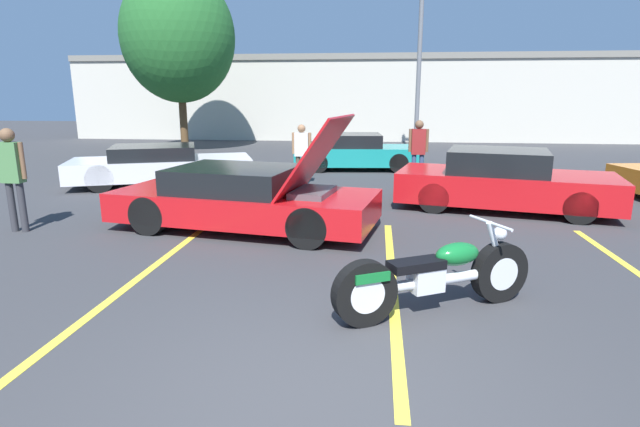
% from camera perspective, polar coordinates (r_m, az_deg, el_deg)
% --- Properties ---
extents(ground_plane, '(80.00, 80.00, 0.00)m').
position_cam_1_polar(ground_plane, '(4.21, -0.86, -21.20)').
color(ground_plane, '#38383A').
extents(parking_stripe_foreground, '(0.12, 5.82, 0.01)m').
position_cam_1_polar(parking_stripe_foreground, '(7.33, -19.21, -6.32)').
color(parking_stripe_foreground, yellow).
rests_on(parking_stripe_foreground, ground).
extents(parking_stripe_middle, '(0.12, 5.82, 0.01)m').
position_cam_1_polar(parking_stripe_middle, '(6.64, 8.24, -7.75)').
color(parking_stripe_middle, yellow).
rests_on(parking_stripe_middle, ground).
extents(far_building, '(32.00, 4.20, 4.40)m').
position_cam_1_polar(far_building, '(28.13, 5.70, 13.30)').
color(far_building, beige).
rests_on(far_building, ground).
extents(light_pole, '(1.21, 0.28, 6.69)m').
position_cam_1_polar(light_pole, '(21.02, 11.53, 16.84)').
color(light_pole, slate).
rests_on(light_pole, ground).
extents(tree_background, '(4.63, 4.63, 7.36)m').
position_cam_1_polar(tree_background, '(22.53, -15.89, 18.84)').
color(tree_background, brown).
rests_on(tree_background, ground).
extents(motorcycle, '(2.27, 1.30, 0.99)m').
position_cam_1_polar(motorcycle, '(5.72, 13.07, -7.03)').
color(motorcycle, black).
rests_on(motorcycle, ground).
extents(show_car_hood_open, '(4.93, 2.64, 2.05)m').
position_cam_1_polar(show_car_hood_open, '(9.08, -8.53, 1.71)').
color(show_car_hood_open, red).
rests_on(show_car_hood_open, ground).
extents(parked_car_mid_left_row, '(4.19, 2.18, 1.14)m').
position_cam_1_polar(parked_car_mid_left_row, '(16.42, 4.13, 6.98)').
color(parked_car_mid_left_row, teal).
rests_on(parked_car_mid_left_row, ground).
extents(parked_car_left_row, '(5.06, 3.40, 1.06)m').
position_cam_1_polar(parked_car_left_row, '(14.22, -17.75, 5.30)').
color(parked_car_left_row, silver).
rests_on(parked_car_left_row, ground).
extents(parked_car_mid_right_row, '(4.68, 2.80, 1.27)m').
position_cam_1_polar(parked_car_mid_right_row, '(11.24, 20.17, 3.44)').
color(parked_car_mid_right_row, red).
rests_on(parked_car_mid_right_row, ground).
extents(spectator_near_motorcycle, '(0.52, 0.23, 1.73)m').
position_cam_1_polar(spectator_near_motorcycle, '(13.54, 11.17, 7.46)').
color(spectator_near_motorcycle, '#38476B').
rests_on(spectator_near_motorcycle, ground).
extents(spectator_by_show_car, '(0.52, 0.24, 1.83)m').
position_cam_1_polar(spectator_by_show_car, '(10.23, -31.74, 4.22)').
color(spectator_by_show_car, '#333338').
rests_on(spectator_by_show_car, ground).
extents(spectator_midground, '(0.52, 0.21, 1.62)m').
position_cam_1_polar(spectator_midground, '(13.38, -2.11, 7.31)').
color(spectator_midground, brown).
rests_on(spectator_midground, ground).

